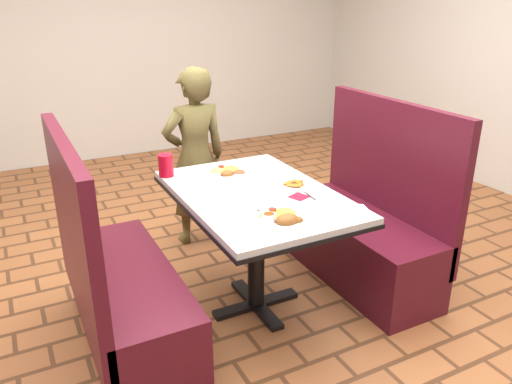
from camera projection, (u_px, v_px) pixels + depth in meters
dining_table at (256, 208)px, 2.81m from camera, size 0.81×1.21×0.75m
booth_bench_left at (119, 293)px, 2.59m from camera, size 0.47×1.20×1.17m
booth_bench_right at (364, 231)px, 3.27m from camera, size 0.47×1.20×1.17m
diner_person at (195, 158)px, 3.66m from camera, size 0.49×0.33×1.32m
near_dinner_plate at (283, 215)px, 2.41m from camera, size 0.27×0.27×0.08m
far_dinner_plate at (228, 170)px, 3.04m from camera, size 0.26×0.26×0.07m
plantain_plate at (295, 185)px, 2.84m from camera, size 0.19×0.19×0.03m
maroon_napkin at (299, 197)px, 2.71m from camera, size 0.11×0.11×0.00m
spoon_utensil at (310, 196)px, 2.70m from camera, size 0.02×0.13×0.00m
red_tumbler at (166, 165)px, 3.00m from camera, size 0.09×0.09×0.13m
paper_napkin at (351, 211)px, 2.51m from camera, size 0.21×0.18×0.01m
knife_utensil at (267, 216)px, 2.45m from camera, size 0.03×0.18×0.00m
fork_utensil at (268, 222)px, 2.38m from camera, size 0.03×0.16×0.00m
lettuce_shreds at (257, 187)px, 2.84m from camera, size 0.28×0.32×0.00m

